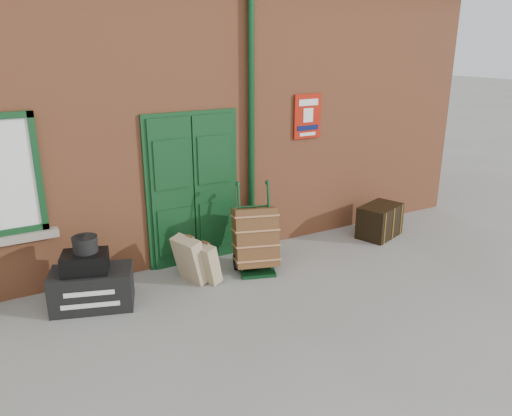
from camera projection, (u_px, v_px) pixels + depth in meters
ground at (261, 296)px, 6.55m from camera, size 80.00×80.00×0.00m
station_building at (162, 103)px, 8.75m from camera, size 10.30×4.30×4.36m
houdini_trunk at (92, 288)px, 6.22m from camera, size 1.10×0.82×0.49m
strongbox at (85, 262)px, 6.08m from camera, size 0.64×0.54×0.25m
hatbox at (85, 244)px, 6.05m from camera, size 0.37×0.37×0.20m
suitcase_back at (190, 260)px, 6.84m from camera, size 0.45×0.54×0.67m
suitcase_front at (205, 263)px, 6.86m from camera, size 0.39×0.48×0.57m
porter_trolley at (255, 238)px, 7.18m from camera, size 0.78×0.82×1.26m
dark_trunk at (380, 221)px, 8.50m from camera, size 0.88×0.72×0.55m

